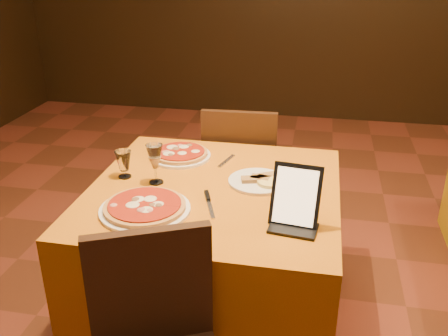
% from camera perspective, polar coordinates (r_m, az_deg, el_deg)
% --- Properties ---
extents(main_table, '(1.10, 1.10, 0.75)m').
position_cam_1_polar(main_table, '(2.41, -1.09, -10.25)').
color(main_table, '#BF670C').
rests_on(main_table, floor).
extents(chair_main_far, '(0.43, 0.43, 0.91)m').
position_cam_1_polar(chair_main_far, '(3.06, 2.06, -0.57)').
color(chair_main_far, black).
rests_on(chair_main_far, floor).
extents(pizza_near, '(0.37, 0.37, 0.03)m').
position_cam_1_polar(pizza_near, '(2.05, -9.03, -4.52)').
color(pizza_near, white).
rests_on(pizza_near, main_table).
extents(pizza_far, '(0.31, 0.31, 0.03)m').
position_cam_1_polar(pizza_far, '(2.54, -5.05, 1.56)').
color(pizza_far, white).
rests_on(pizza_far, main_table).
extents(cutlet_dish, '(0.27, 0.27, 0.03)m').
position_cam_1_polar(cutlet_dish, '(2.27, 3.90, -1.39)').
color(cutlet_dish, white).
rests_on(cutlet_dish, main_table).
extents(wine_glass, '(0.09, 0.09, 0.19)m').
position_cam_1_polar(wine_glass, '(2.25, -7.88, 0.48)').
color(wine_glass, tan).
rests_on(wine_glass, main_table).
extents(water_glass, '(0.08, 0.08, 0.13)m').
position_cam_1_polar(water_glass, '(2.34, -11.39, 0.42)').
color(water_glass, silver).
rests_on(water_glass, main_table).
extents(tablet, '(0.20, 0.12, 0.23)m').
position_cam_1_polar(tablet, '(1.91, 8.20, -3.15)').
color(tablet, black).
rests_on(tablet, main_table).
extents(knife, '(0.09, 0.20, 0.01)m').
position_cam_1_polar(knife, '(2.07, -1.62, -4.39)').
color(knife, silver).
rests_on(knife, main_table).
extents(fork_near, '(0.02, 0.16, 0.01)m').
position_cam_1_polar(fork_near, '(2.13, -13.01, -4.08)').
color(fork_near, '#BAB9C0').
rests_on(fork_near, main_table).
extents(fork_far, '(0.06, 0.17, 0.01)m').
position_cam_1_polar(fork_far, '(2.49, 0.30, 0.81)').
color(fork_far, silver).
rests_on(fork_far, main_table).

